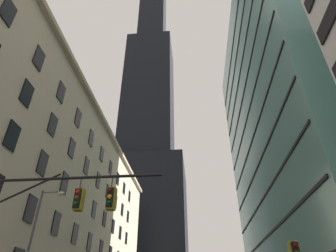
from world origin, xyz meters
TOP-DOWN VIEW (x-y plane):
  - station_building at (-19.66, 26.57)m, footprint 18.00×65.16m
  - dark_skyscraper at (-13.84, 82.17)m, footprint 27.42×27.42m
  - glass_office_midrise at (20.09, 25.44)m, footprint 18.30×37.19m
  - traffic_signal_mast at (-3.76, 3.07)m, footprint 8.70×0.63m
  - street_lamppost at (-8.79, 10.88)m, footprint 1.89×0.32m

SIDE VIEW (x-z plane):
  - traffic_signal_mast at x=-3.76m, z-range 1.56..8.32m
  - street_lamppost at x=-8.79m, z-range 0.86..9.67m
  - station_building at x=-19.66m, z-range -0.02..26.45m
  - glass_office_midrise at x=20.09m, z-range 0.00..45.88m
  - dark_skyscraper at x=-13.84m, z-range -41.75..162.76m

